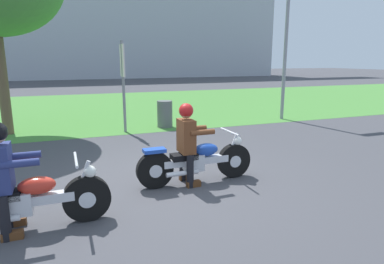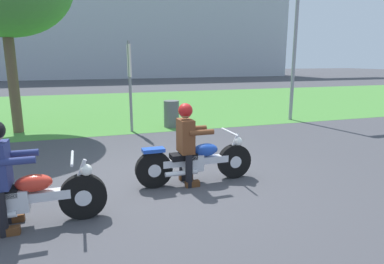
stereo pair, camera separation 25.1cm
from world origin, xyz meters
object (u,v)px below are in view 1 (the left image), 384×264
trash_can (165,114)px  rider_follow (3,170)px  streetlight_pole (290,26)px  sign_banner (123,72)px  motorcycle_lead (197,161)px  motorcycle_follow (23,202)px  rider_lead (187,138)px

trash_can → rider_follow: bearing=-122.8°
rider_follow → streetlight_pole: bearing=34.1°
sign_banner → motorcycle_lead: bearing=-84.4°
motorcycle_lead → streetlight_pole: size_ratio=0.41×
motorcycle_follow → sign_banner: (2.15, 5.33, 1.34)m
rider_lead → motorcycle_follow: rider_lead is taller
streetlight_pole → rider_lead: bearing=-138.9°
motorcycle_lead → sign_banner: size_ratio=0.80×
rider_follow → sign_banner: 5.88m
streetlight_pole → sign_banner: 5.91m
trash_can → rider_lead: bearing=-101.9°
sign_banner → rider_follow: bearing=-113.6°
rider_lead → rider_follow: bearing=-163.5°
motorcycle_follow → motorcycle_lead: bearing=16.5°
streetlight_pole → sign_banner: bearing=-177.9°
motorcycle_follow → rider_lead: bearing=17.7°
rider_follow → streetlight_pole: (8.05, 5.53, 2.38)m
sign_banner → trash_can: bearing=12.4°
motorcycle_follow → trash_can: size_ratio=2.57×
trash_can → streetlight_pole: bearing=-1.0°
rider_follow → streetlight_pole: 10.05m
motorcycle_lead → sign_banner: (-0.45, 4.54, 1.34)m
rider_lead → motorcycle_follow: (-2.43, -0.79, -0.43)m
rider_lead → streetlight_pole: streetlight_pole is taller
rider_lead → trash_can: size_ratio=1.67×
rider_follow → trash_can: rider_follow is taller
motorcycle_lead → trash_can: (0.84, 4.82, 0.03)m
rider_lead → rider_follow: 2.72m
motorcycle_follow → trash_can: bearing=58.1°
motorcycle_lead → streetlight_pole: streetlight_pole is taller
trash_can → sign_banner: bearing=-167.6°
streetlight_pole → sign_banner: streetlight_pole is taller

